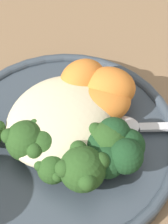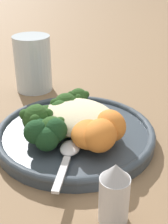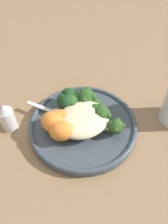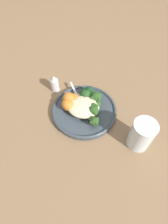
% 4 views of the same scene
% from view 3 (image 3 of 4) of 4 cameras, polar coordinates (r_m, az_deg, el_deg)
% --- Properties ---
extents(ground_plane, '(4.00, 4.00, 0.00)m').
position_cam_3_polar(ground_plane, '(0.51, 0.97, -3.64)').
color(ground_plane, '#846647').
extents(plate, '(0.24, 0.24, 0.02)m').
position_cam_3_polar(plate, '(0.49, -0.11, -3.66)').
color(plate, '#38424C').
rests_on(plate, ground_plane).
extents(quinoa_mound, '(0.12, 0.10, 0.04)m').
position_cam_3_polar(quinoa_mound, '(0.47, -0.27, -1.85)').
color(quinoa_mound, beige).
rests_on(quinoa_mound, plate).
extents(broccoli_stalk_0, '(0.11, 0.09, 0.03)m').
position_cam_3_polar(broccoli_stalk_0, '(0.47, 6.11, -3.71)').
color(broccoli_stalk_0, '#8EB25B').
rests_on(broccoli_stalk_0, plate).
extents(broccoli_stalk_1, '(0.08, 0.05, 0.03)m').
position_cam_3_polar(broccoli_stalk_1, '(0.47, 3.28, -2.16)').
color(broccoli_stalk_1, '#8EB25B').
rests_on(broccoli_stalk_1, plate).
extents(broccoli_stalk_2, '(0.08, 0.05, 0.04)m').
position_cam_3_polar(broccoli_stalk_2, '(0.48, 3.62, -1.05)').
color(broccoli_stalk_2, '#8EB25B').
rests_on(broccoli_stalk_2, plate).
extents(broccoli_stalk_3, '(0.08, 0.04, 0.04)m').
position_cam_3_polar(broccoli_stalk_3, '(0.48, 2.21, -0.53)').
color(broccoli_stalk_3, '#8EB25B').
rests_on(broccoli_stalk_3, plate).
extents(broccoli_stalk_4, '(0.10, 0.05, 0.03)m').
position_cam_3_polar(broccoli_stalk_4, '(0.49, 1.35, 0.27)').
color(broccoli_stalk_4, '#8EB25B').
rests_on(broccoli_stalk_4, plate).
extents(broccoli_stalk_5, '(0.09, 0.08, 0.04)m').
position_cam_3_polar(broccoli_stalk_5, '(0.51, 0.29, 3.40)').
color(broccoli_stalk_5, '#8EB25B').
rests_on(broccoli_stalk_5, plate).
extents(broccoli_stalk_6, '(0.06, 0.09, 0.03)m').
position_cam_3_polar(broccoli_stalk_6, '(0.50, -2.21, 0.80)').
color(broccoli_stalk_6, '#8EB25B').
rests_on(broccoli_stalk_6, plate).
extents(broccoli_stalk_7, '(0.05, 0.10, 0.04)m').
position_cam_3_polar(broccoli_stalk_7, '(0.50, -3.50, 1.70)').
color(broccoli_stalk_7, '#8EB25B').
rests_on(broccoli_stalk_7, plate).
extents(sweet_potato_chunk_0, '(0.06, 0.06, 0.04)m').
position_cam_3_polar(sweet_potato_chunk_0, '(0.45, -5.90, -4.93)').
color(sweet_potato_chunk_0, orange).
rests_on(sweet_potato_chunk_0, plate).
extents(sweet_potato_chunk_1, '(0.06, 0.07, 0.04)m').
position_cam_3_polar(sweet_potato_chunk_1, '(0.46, -8.11, -2.68)').
color(sweet_potato_chunk_1, orange).
rests_on(sweet_potato_chunk_1, plate).
extents(sweet_potato_chunk_2, '(0.06, 0.05, 0.03)m').
position_cam_3_polar(sweet_potato_chunk_2, '(0.47, -5.74, -2.38)').
color(sweet_potato_chunk_2, orange).
rests_on(sweet_potato_chunk_2, plate).
extents(sweet_potato_chunk_3, '(0.08, 0.08, 0.03)m').
position_cam_3_polar(sweet_potato_chunk_3, '(0.47, -6.17, -1.89)').
color(sweet_potato_chunk_3, orange).
rests_on(sweet_potato_chunk_3, plate).
extents(kale_tuft, '(0.06, 0.06, 0.04)m').
position_cam_3_polar(kale_tuft, '(0.51, -3.77, 3.16)').
color(kale_tuft, '#193D1E').
rests_on(kale_tuft, plate).
extents(spoon, '(0.07, 0.10, 0.01)m').
position_cam_3_polar(spoon, '(0.51, -7.77, 0.04)').
color(spoon, silver).
rests_on(spoon, plate).
extents(salt_shaker, '(0.03, 0.03, 0.07)m').
position_cam_3_polar(salt_shaker, '(0.51, -19.46, -1.26)').
color(salt_shaker, silver).
rests_on(salt_shaker, ground_plane).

